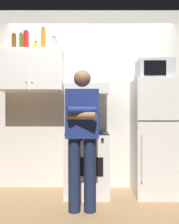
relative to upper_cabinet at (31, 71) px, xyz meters
The scene contains 14 objects.
ground_plane 1.98m from the upper_cabinet, 23.77° to the right, with size 7.00×7.00×0.00m, color olive.
back_wall_tiled 0.97m from the upper_cabinet, 14.86° to the left, with size 4.80×0.10×2.70m, color silver.
upper_cabinet is the anchor object (origin of this frame).
stove_oven 1.55m from the upper_cabinet, ahead, with size 0.60×0.62×0.87m.
range_hood 0.81m from the upper_cabinet, ahead, with size 0.60×0.44×0.75m.
refrigerator 2.00m from the upper_cabinet, ahead, with size 0.60×0.62×1.60m.
microwave 1.75m from the upper_cabinet, ahead, with size 0.48×0.37×0.28m.
person_standing 1.35m from the upper_cabinet, 44.26° to the right, with size 0.38×0.33×1.64m.
bottle_canister_steel 0.50m from the upper_cabinet, ahead, with size 0.09×0.09×0.19m.
bottle_soda_red 0.44m from the upper_cabinet, 158.50° to the right, with size 0.08×0.08×0.28m.
bottle_beer_brown 0.49m from the upper_cabinet, behind, with size 0.06×0.06×0.24m.
bottle_liquor_amber 0.48m from the upper_cabinet, ahead, with size 0.07×0.07×0.33m.
bottle_spice_jar 0.36m from the upper_cabinet, 17.30° to the right, with size 0.06×0.06×0.12m.
bottle_olive_oil 0.45m from the upper_cabinet, behind, with size 0.06×0.06×0.26m.
Camera 1 is at (-0.02, -3.16, 1.15)m, focal length 39.05 mm.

